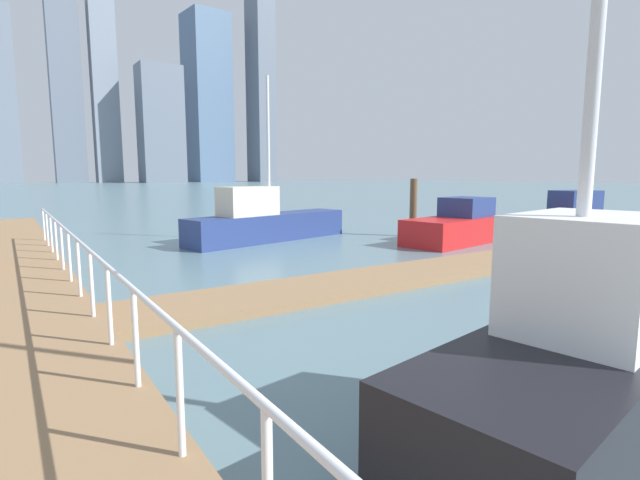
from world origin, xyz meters
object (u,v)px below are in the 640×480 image
at_px(moored_boat_1, 265,222).
at_px(moored_boat_5, 578,218).
at_px(moored_boat_4, 457,226).
at_px(moored_boat_0, 574,368).

relative_size(moored_boat_1, moored_boat_5, 1.30).
height_order(moored_boat_1, moored_boat_4, moored_boat_1).
distance_m(moored_boat_1, moored_boat_4, 7.40).
xyz_separation_m(moored_boat_0, moored_boat_4, (10.10, 10.06, -0.20)).
bearing_deg(moored_boat_0, moored_boat_5, 28.31).
relative_size(moored_boat_4, moored_boat_5, 0.86).
xyz_separation_m(moored_boat_1, moored_boat_5, (13.02, -5.29, -0.09)).
xyz_separation_m(moored_boat_0, moored_boat_5, (17.26, 9.30, -0.18)).
relative_size(moored_boat_1, moored_boat_4, 1.52).
height_order(moored_boat_4, moored_boat_5, moored_boat_5).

